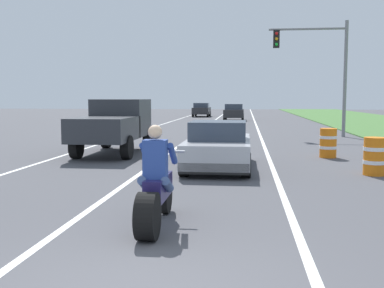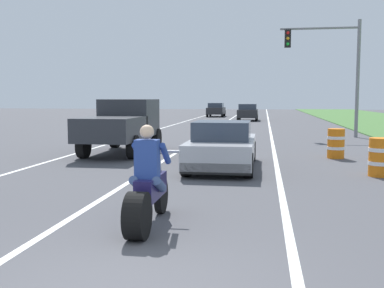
{
  "view_description": "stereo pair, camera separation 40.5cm",
  "coord_description": "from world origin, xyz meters",
  "px_view_note": "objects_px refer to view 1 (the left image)",
  "views": [
    {
      "loc": [
        1.01,
        -4.46,
        2.03
      ],
      "look_at": [
        -0.18,
        5.76,
        1.0
      ],
      "focal_mm": 43.16,
      "sensor_mm": 36.0,
      "label": 1
    },
    {
      "loc": [
        1.41,
        -4.41,
        2.03
      ],
      "look_at": [
        -0.18,
        5.76,
        1.0
      ],
      "focal_mm": 43.16,
      "sensor_mm": 36.0,
      "label": 2
    }
  ],
  "objects_px": {
    "pickup_truck_left_lane_dark_grey": "(115,123)",
    "construction_barrel_mid": "(328,143)",
    "motorcycle_with_rider": "(156,191)",
    "construction_barrel_nearest": "(375,156)",
    "sports_car_silver": "(218,146)",
    "distant_car_further_ahead": "(202,110)",
    "traffic_light_mast_near": "(322,61)",
    "distant_car_far_ahead": "(234,112)"
  },
  "relations": [
    {
      "from": "pickup_truck_left_lane_dark_grey",
      "to": "construction_barrel_mid",
      "type": "height_order",
      "value": "pickup_truck_left_lane_dark_grey"
    },
    {
      "from": "motorcycle_with_rider",
      "to": "construction_barrel_nearest",
      "type": "distance_m",
      "value": 7.34
    },
    {
      "from": "sports_car_silver",
      "to": "distant_car_further_ahead",
      "type": "relative_size",
      "value": 1.08
    },
    {
      "from": "construction_barrel_mid",
      "to": "distant_car_further_ahead",
      "type": "bearing_deg",
      "value": 102.53
    },
    {
      "from": "construction_barrel_mid",
      "to": "traffic_light_mast_near",
      "type": "bearing_deg",
      "value": 82.93
    },
    {
      "from": "distant_car_far_ahead",
      "to": "motorcycle_with_rider",
      "type": "bearing_deg",
      "value": -90.5
    },
    {
      "from": "sports_car_silver",
      "to": "motorcycle_with_rider",
      "type": "bearing_deg",
      "value": -95.38
    },
    {
      "from": "pickup_truck_left_lane_dark_grey",
      "to": "construction_barrel_nearest",
      "type": "relative_size",
      "value": 4.8
    },
    {
      "from": "traffic_light_mast_near",
      "to": "distant_car_far_ahead",
      "type": "distance_m",
      "value": 18.15
    },
    {
      "from": "traffic_light_mast_near",
      "to": "construction_barrel_mid",
      "type": "xyz_separation_m",
      "value": [
        -1.09,
        -8.82,
        -3.45
      ]
    },
    {
      "from": "construction_barrel_nearest",
      "to": "distant_car_further_ahead",
      "type": "xyz_separation_m",
      "value": [
        -8.19,
        37.84,
        0.27
      ]
    },
    {
      "from": "traffic_light_mast_near",
      "to": "distant_car_far_ahead",
      "type": "height_order",
      "value": "traffic_light_mast_near"
    },
    {
      "from": "sports_car_silver",
      "to": "traffic_light_mast_near",
      "type": "distance_m",
      "value": 12.98
    },
    {
      "from": "sports_car_silver",
      "to": "construction_barrel_nearest",
      "type": "height_order",
      "value": "sports_car_silver"
    },
    {
      "from": "traffic_light_mast_near",
      "to": "distant_car_far_ahead",
      "type": "xyz_separation_m",
      "value": [
        -4.97,
        17.17,
        -3.19
      ]
    },
    {
      "from": "motorcycle_with_rider",
      "to": "distant_car_far_ahead",
      "type": "height_order",
      "value": "motorcycle_with_rider"
    },
    {
      "from": "construction_barrel_nearest",
      "to": "construction_barrel_mid",
      "type": "height_order",
      "value": "same"
    },
    {
      "from": "pickup_truck_left_lane_dark_grey",
      "to": "construction_barrel_mid",
      "type": "relative_size",
      "value": 4.8
    },
    {
      "from": "traffic_light_mast_near",
      "to": "construction_barrel_nearest",
      "type": "distance_m",
      "value": 12.88
    },
    {
      "from": "traffic_light_mast_near",
      "to": "distant_car_far_ahead",
      "type": "bearing_deg",
      "value": 106.15
    },
    {
      "from": "motorcycle_with_rider",
      "to": "pickup_truck_left_lane_dark_grey",
      "type": "relative_size",
      "value": 0.46
    },
    {
      "from": "pickup_truck_left_lane_dark_grey",
      "to": "construction_barrel_nearest",
      "type": "xyz_separation_m",
      "value": [
        8.15,
        -3.92,
        -0.6
      ]
    },
    {
      "from": "sports_car_silver",
      "to": "construction_barrel_mid",
      "type": "distance_m",
      "value": 4.56
    },
    {
      "from": "traffic_light_mast_near",
      "to": "construction_barrel_mid",
      "type": "distance_m",
      "value": 9.53
    },
    {
      "from": "motorcycle_with_rider",
      "to": "distant_car_further_ahead",
      "type": "height_order",
      "value": "motorcycle_with_rider"
    },
    {
      "from": "traffic_light_mast_near",
      "to": "distant_car_further_ahead",
      "type": "relative_size",
      "value": 1.5
    },
    {
      "from": "construction_barrel_mid",
      "to": "distant_car_far_ahead",
      "type": "distance_m",
      "value": 26.27
    },
    {
      "from": "construction_barrel_mid",
      "to": "sports_car_silver",
      "type": "bearing_deg",
      "value": -141.85
    },
    {
      "from": "motorcycle_with_rider",
      "to": "distant_car_far_ahead",
      "type": "xyz_separation_m",
      "value": [
        0.31,
        35.16,
        0.18
      ]
    },
    {
      "from": "distant_car_far_ahead",
      "to": "construction_barrel_nearest",
      "type": "bearing_deg",
      "value": -81.44
    },
    {
      "from": "sports_car_silver",
      "to": "traffic_light_mast_near",
      "type": "relative_size",
      "value": 0.72
    },
    {
      "from": "construction_barrel_nearest",
      "to": "distant_car_further_ahead",
      "type": "height_order",
      "value": "distant_car_further_ahead"
    },
    {
      "from": "construction_barrel_nearest",
      "to": "distant_car_further_ahead",
      "type": "relative_size",
      "value": 0.25
    },
    {
      "from": "motorcycle_with_rider",
      "to": "pickup_truck_left_lane_dark_grey",
      "type": "distance_m",
      "value": 10.11
    },
    {
      "from": "pickup_truck_left_lane_dark_grey",
      "to": "traffic_light_mast_near",
      "type": "bearing_deg",
      "value": 44.37
    },
    {
      "from": "motorcycle_with_rider",
      "to": "traffic_light_mast_near",
      "type": "distance_m",
      "value": 19.05
    },
    {
      "from": "pickup_truck_left_lane_dark_grey",
      "to": "traffic_light_mast_near",
      "type": "height_order",
      "value": "traffic_light_mast_near"
    },
    {
      "from": "motorcycle_with_rider",
      "to": "construction_barrel_mid",
      "type": "bearing_deg",
      "value": 65.48
    },
    {
      "from": "construction_barrel_nearest",
      "to": "motorcycle_with_rider",
      "type": "bearing_deg",
      "value": -130.39
    },
    {
      "from": "construction_barrel_nearest",
      "to": "distant_car_far_ahead",
      "type": "height_order",
      "value": "distant_car_far_ahead"
    },
    {
      "from": "distant_car_further_ahead",
      "to": "pickup_truck_left_lane_dark_grey",
      "type": "bearing_deg",
      "value": -89.93
    },
    {
      "from": "sports_car_silver",
      "to": "traffic_light_mast_near",
      "type": "xyz_separation_m",
      "value": [
        4.68,
        11.64,
        3.33
      ]
    }
  ]
}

